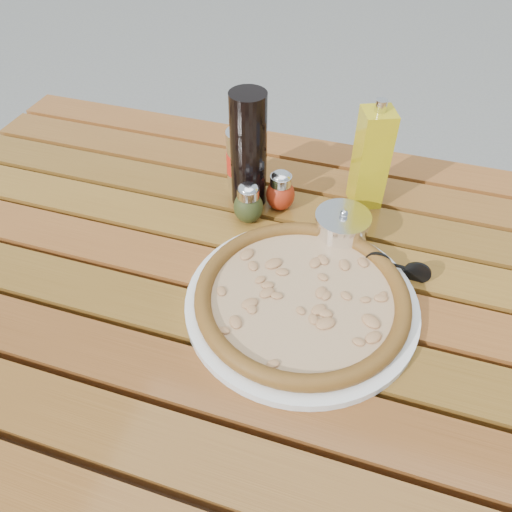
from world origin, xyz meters
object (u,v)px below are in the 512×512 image
(sunglasses, at_px, (397,268))
(pepper_shaker, at_px, (280,191))
(dark_bottle, at_px, (249,151))
(oregano_shaker, at_px, (248,203))
(plate, at_px, (301,303))
(parmesan_tin, at_px, (342,228))
(olive_oil_cruet, at_px, (371,159))
(table, at_px, (253,306))
(pizza, at_px, (302,296))
(soda_can, at_px, (244,160))

(sunglasses, bearing_deg, pepper_shaker, 157.58)
(pepper_shaker, xyz_separation_m, dark_bottle, (-0.06, 0.00, 0.07))
(pepper_shaker, xyz_separation_m, oregano_shaker, (-0.05, -0.05, 0.00))
(plate, bearing_deg, parmesan_tin, 79.95)
(olive_oil_cruet, height_order, sunglasses, olive_oil_cruet)
(olive_oil_cruet, distance_m, parmesan_tin, 0.15)
(pepper_shaker, bearing_deg, sunglasses, -25.73)
(table, xyz_separation_m, pizza, (0.09, -0.03, 0.10))
(soda_can, height_order, olive_oil_cruet, olive_oil_cruet)
(oregano_shaker, distance_m, dark_bottle, 0.09)
(dark_bottle, relative_size, sunglasses, 1.99)
(oregano_shaker, xyz_separation_m, olive_oil_cruet, (0.19, 0.12, 0.06))
(sunglasses, bearing_deg, oregano_shaker, 171.42)
(pepper_shaker, relative_size, soda_can, 0.68)
(sunglasses, bearing_deg, dark_bottle, 161.78)
(parmesan_tin, bearing_deg, sunglasses, -26.31)
(plate, distance_m, dark_bottle, 0.30)
(dark_bottle, xyz_separation_m, soda_can, (-0.02, 0.04, -0.05))
(table, distance_m, pizza, 0.14)
(parmesan_tin, bearing_deg, table, -132.88)
(table, distance_m, dark_bottle, 0.28)
(pizza, height_order, sunglasses, sunglasses)
(pizza, xyz_separation_m, dark_bottle, (-0.16, 0.23, 0.09))
(dark_bottle, distance_m, parmesan_tin, 0.22)
(oregano_shaker, distance_m, parmesan_tin, 0.17)
(table, height_order, sunglasses, sunglasses)
(table, xyz_separation_m, plate, (0.09, -0.03, 0.08))
(pizza, distance_m, olive_oil_cruet, 0.31)
(table, height_order, soda_can, soda_can)
(pepper_shaker, height_order, soda_can, soda_can)
(pizza, distance_m, dark_bottle, 0.29)
(plate, height_order, pepper_shaker, pepper_shaker)
(plate, distance_m, oregano_shaker, 0.23)
(table, relative_size, soda_can, 11.67)
(dark_bottle, bearing_deg, sunglasses, -21.53)
(dark_bottle, bearing_deg, soda_can, 119.94)
(parmesan_tin, relative_size, sunglasses, 1.14)
(dark_bottle, bearing_deg, plate, -54.92)
(table, relative_size, pizza, 3.65)
(oregano_shaker, xyz_separation_m, parmesan_tin, (0.17, -0.01, -0.01))
(plate, height_order, sunglasses, sunglasses)
(dark_bottle, height_order, sunglasses, dark_bottle)
(olive_oil_cruet, bearing_deg, oregano_shaker, -148.03)
(pizza, relative_size, soda_can, 3.20)
(pizza, height_order, parmesan_tin, parmesan_tin)
(plate, distance_m, sunglasses, 0.18)
(plate, height_order, dark_bottle, dark_bottle)
(soda_can, bearing_deg, plate, -55.69)
(plate, xyz_separation_m, olive_oil_cruet, (0.05, 0.29, 0.09))
(table, xyz_separation_m, parmesan_tin, (0.12, 0.13, 0.11))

